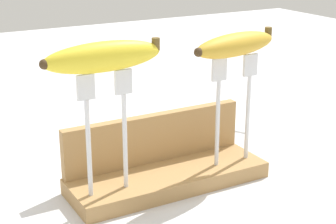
{
  "coord_description": "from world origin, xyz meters",
  "views": [
    {
      "loc": [
        -0.39,
        -0.7,
        0.4
      ],
      "look_at": [
        0.0,
        0.0,
        0.13
      ],
      "focal_mm": 58.57,
      "sensor_mm": 36.0,
      "label": 1
    }
  ],
  "objects_px": {
    "fork_stand_left": "(106,122)",
    "banana_raised_left": "(104,57)",
    "banana_raised_right": "(236,45)",
    "fork_fallen_near": "(200,122)",
    "fork_stand_right": "(234,100)"
  },
  "relations": [
    {
      "from": "fork_stand_left",
      "to": "banana_raised_left",
      "type": "height_order",
      "value": "banana_raised_left"
    },
    {
      "from": "banana_raised_right",
      "to": "fork_fallen_near",
      "type": "distance_m",
      "value": 0.34
    },
    {
      "from": "banana_raised_left",
      "to": "fork_fallen_near",
      "type": "bearing_deg",
      "value": 37.35
    },
    {
      "from": "banana_raised_right",
      "to": "fork_fallen_near",
      "type": "height_order",
      "value": "banana_raised_right"
    },
    {
      "from": "fork_stand_left",
      "to": "fork_fallen_near",
      "type": "distance_m",
      "value": 0.42
    },
    {
      "from": "fork_stand_right",
      "to": "banana_raised_right",
      "type": "relative_size",
      "value": 1.01
    },
    {
      "from": "fork_stand_left",
      "to": "banana_raised_left",
      "type": "xyz_separation_m",
      "value": [
        -0.0,
        -0.0,
        0.1
      ]
    },
    {
      "from": "banana_raised_right",
      "to": "fork_fallen_near",
      "type": "relative_size",
      "value": 1.14
    },
    {
      "from": "fork_stand_left",
      "to": "banana_raised_right",
      "type": "relative_size",
      "value": 1.03
    },
    {
      "from": "fork_stand_left",
      "to": "fork_fallen_near",
      "type": "height_order",
      "value": "fork_stand_left"
    },
    {
      "from": "fork_fallen_near",
      "to": "banana_raised_left",
      "type": "bearing_deg",
      "value": -142.65
    },
    {
      "from": "banana_raised_right",
      "to": "fork_stand_left",
      "type": "bearing_deg",
      "value": 180.0
    },
    {
      "from": "fork_stand_left",
      "to": "banana_raised_right",
      "type": "xyz_separation_m",
      "value": [
        0.22,
        -0.0,
        0.09
      ]
    },
    {
      "from": "banana_raised_left",
      "to": "fork_fallen_near",
      "type": "height_order",
      "value": "banana_raised_left"
    },
    {
      "from": "fork_stand_right",
      "to": "fork_fallen_near",
      "type": "relative_size",
      "value": 1.16
    }
  ]
}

